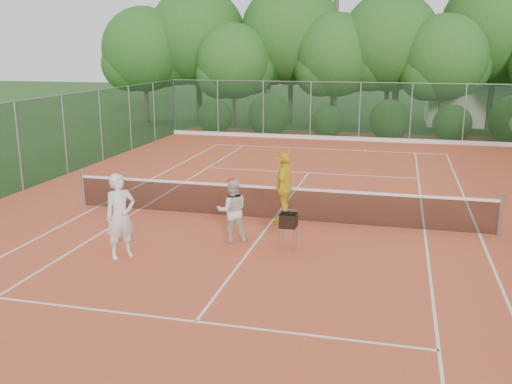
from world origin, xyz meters
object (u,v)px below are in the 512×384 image
at_px(player_center_grp, 232,210).
at_px(ball_hopper, 288,221).
at_px(player_white, 121,216).
at_px(player_yellow, 284,187).

relative_size(player_center_grp, ball_hopper, 1.85).
height_order(player_white, player_yellow, player_white).
bearing_deg(player_yellow, player_center_grp, -25.75).
relative_size(player_center_grp, player_yellow, 0.83).
bearing_deg(player_center_grp, ball_hopper, -9.09).
bearing_deg(ball_hopper, player_center_grp, 162.19).
bearing_deg(player_center_grp, player_yellow, 65.23).
distance_m(player_white, player_yellow, 4.77).
xyz_separation_m(player_white, player_yellow, (3.06, 3.66, -0.00)).
distance_m(player_center_grp, ball_hopper, 1.49).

